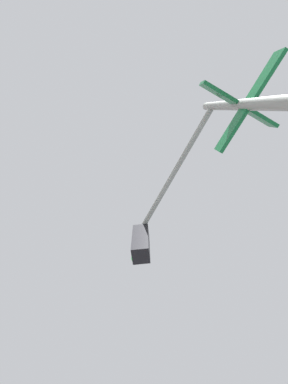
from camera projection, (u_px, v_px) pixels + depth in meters
The scene contains 1 object.
traffic_signal_near at pixel (192, 196), 2.66m from camera, with size 2.75×1.99×5.81m.
Camera 1 is at (-6.83, -5.83, 1.61)m, focal length 21.09 mm.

